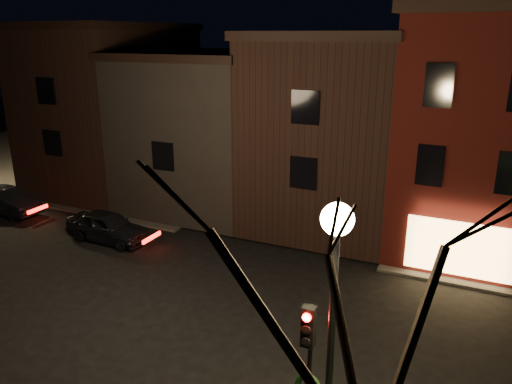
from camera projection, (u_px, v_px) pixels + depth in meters
ground at (212, 301)px, 18.37m from camera, size 120.00×120.00×0.00m
sidewalk_far_left at (127, 145)px, 43.68m from camera, size 30.00×30.00×0.12m
corner_building at (477, 130)px, 21.68m from camera, size 6.50×8.50×10.50m
row_building_a at (338, 128)px, 25.36m from camera, size 7.30×10.30×9.40m
row_building_b at (214, 127)px, 28.44m from camera, size 7.80×10.30×8.40m
row_building_c at (113, 106)px, 31.14m from camera, size 7.30×10.30×9.90m
street_lamp_near at (334, 276)px, 9.12m from camera, size 0.60×0.60×6.48m
traffic_signal at (308, 362)px, 10.50m from camera, size 0.58×0.38×4.05m
bare_tree_right at (382, 312)px, 6.14m from camera, size 6.40×6.40×8.50m
parked_car_a at (108, 227)px, 23.55m from camera, size 4.25×1.81×1.43m
parked_car_b at (5, 201)px, 27.18m from camera, size 4.25×1.49×1.40m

